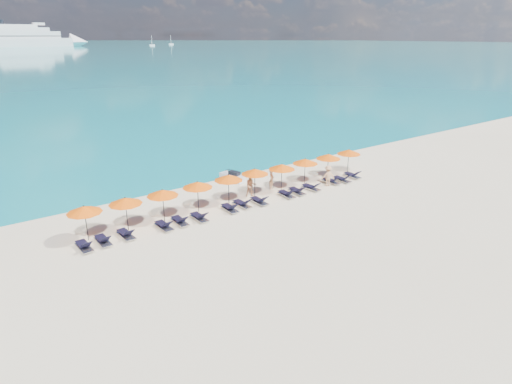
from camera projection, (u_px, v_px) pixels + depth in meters
ground at (282, 221)px, 28.59m from camera, size 1400.00×1400.00×0.00m
cruise_ship at (34, 39)px, 455.32m from camera, size 114.22×20.47×31.70m
sailboat_near at (152, 45)px, 496.01m from camera, size 6.14×2.05×11.26m
sailboat_far at (171, 44)px, 548.53m from camera, size 6.20×2.07×11.36m
jetski at (233, 177)px, 36.47m from camera, size 1.43×2.53×0.85m
beachgoer_a at (272, 180)px, 34.32m from camera, size 0.71×0.67×1.62m
beachgoer_b at (251, 186)px, 32.69m from camera, size 0.99×0.80×1.78m
beachgoer_c at (328, 176)px, 35.00m from camera, size 1.24×0.94×1.74m
umbrella_0 at (84, 209)px, 25.29m from camera, size 2.10×2.10×2.28m
umbrella_1 at (125, 201)px, 26.59m from camera, size 2.10×2.10×2.28m
umbrella_2 at (162, 193)px, 27.95m from camera, size 2.10×2.10×2.28m
umbrella_3 at (197, 185)px, 29.48m from camera, size 2.10×2.10×2.28m
umbrella_4 at (228, 178)px, 30.94m from camera, size 2.10×2.10×2.28m
umbrella_5 at (255, 171)px, 32.33m from camera, size 2.10×2.10×2.28m
umbrella_6 at (282, 167)px, 33.50m from camera, size 2.10×2.10×2.28m
umbrella_7 at (305, 161)px, 34.96m from camera, size 2.10×2.10×2.28m
umbrella_8 at (328, 156)px, 36.35m from camera, size 2.10×2.10×2.28m
umbrella_9 at (349, 152)px, 37.76m from camera, size 2.10×2.10×2.28m
lounger_0 at (84, 246)px, 24.76m from camera, size 0.71×1.73×0.66m
lounger_1 at (103, 240)px, 25.44m from camera, size 0.66×1.72×0.66m
lounger_2 at (126, 234)px, 26.23m from camera, size 0.74×1.74×0.66m
lounger_3 at (164, 226)px, 27.40m from camera, size 0.73×1.74×0.66m
lounger_4 at (180, 221)px, 28.11m from camera, size 0.63×1.71×0.66m
lounger_5 at (199, 217)px, 28.70m from camera, size 0.68×1.72×0.66m
lounger_6 at (230, 208)px, 30.18m from camera, size 0.68×1.72×0.66m
lounger_7 at (242, 204)px, 30.94m from camera, size 0.75×1.74×0.66m
lounger_8 at (259, 201)px, 31.50m from camera, size 0.63×1.70×0.66m
lounger_9 at (287, 194)px, 32.85m from camera, size 0.72×1.74×0.66m
lounger_10 at (297, 191)px, 33.50m from camera, size 0.75×1.74×0.66m
lounger_11 at (311, 187)px, 34.32m from camera, size 0.76×1.75×0.66m
lounger_12 at (331, 181)px, 35.81m from camera, size 0.75×1.74×0.66m
lounger_13 at (342, 179)px, 36.25m from camera, size 0.72×1.73×0.66m
lounger_14 at (352, 175)px, 37.28m from camera, size 0.69×1.73×0.66m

